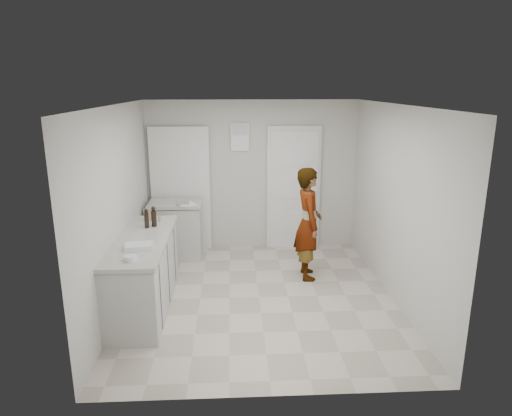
{
  "coord_description": "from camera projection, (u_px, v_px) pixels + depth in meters",
  "views": [
    {
      "loc": [
        -0.33,
        -5.53,
        2.74
      ],
      "look_at": [
        -0.02,
        0.4,
        1.12
      ],
      "focal_mm": 32.0,
      "sensor_mm": 36.0,
      "label": 1
    }
  ],
  "objects": [
    {
      "name": "oil_cruet_b",
      "position": [
        147.0,
        219.0,
        5.92
      ],
      "size": [
        0.06,
        0.06,
        0.26
      ],
      "color": "black",
      "rests_on": "main_counter"
    },
    {
      "name": "ground",
      "position": [
        259.0,
        297.0,
        6.06
      ],
      "size": [
        4.0,
        4.0,
        0.0
      ],
      "primitive_type": "plane",
      "color": "#A69D8C",
      "rests_on": "ground"
    },
    {
      "name": "egg_bowl",
      "position": [
        131.0,
        258.0,
        4.84
      ],
      "size": [
        0.14,
        0.14,
        0.05
      ],
      "color": "silver",
      "rests_on": "main_counter"
    },
    {
      "name": "room_shell",
      "position": [
        242.0,
        190.0,
        7.67
      ],
      "size": [
        4.0,
        4.0,
        4.0
      ],
      "color": "#B7B6AD",
      "rests_on": "ground"
    },
    {
      "name": "side_counter",
      "position": [
        176.0,
        232.0,
        7.38
      ],
      "size": [
        0.84,
        0.61,
        0.93
      ],
      "color": "beige",
      "rests_on": "ground"
    },
    {
      "name": "cake_mix_box",
      "position": [
        148.0,
        215.0,
        6.23
      ],
      "size": [
        0.11,
        0.06,
        0.17
      ],
      "primitive_type": "cube",
      "rotation": [
        0.0,
        0.0,
        0.17
      ],
      "color": "#906748",
      "rests_on": "main_counter"
    },
    {
      "name": "main_counter",
      "position": [
        144.0,
        276.0,
        5.69
      ],
      "size": [
        0.64,
        1.96,
        0.93
      ],
      "color": "beige",
      "rests_on": "ground"
    },
    {
      "name": "spice_jar",
      "position": [
        160.0,
        219.0,
        6.24
      ],
      "size": [
        0.05,
        0.05,
        0.07
      ],
      "primitive_type": "cylinder",
      "color": "tan",
      "rests_on": "main_counter"
    },
    {
      "name": "person",
      "position": [
        308.0,
        224.0,
        6.52
      ],
      "size": [
        0.4,
        0.6,
        1.62
      ],
      "primitive_type": "imported",
      "rotation": [
        0.0,
        0.0,
        1.59
      ],
      "color": "silver",
      "rests_on": "ground"
    },
    {
      "name": "papers",
      "position": [
        186.0,
        204.0,
        7.13
      ],
      "size": [
        0.34,
        0.38,
        0.01
      ],
      "primitive_type": "cube",
      "rotation": [
        0.0,
        0.0,
        0.42
      ],
      "color": "white",
      "rests_on": "side_counter"
    },
    {
      "name": "baking_dish",
      "position": [
        139.0,
        246.0,
        5.2
      ],
      "size": [
        0.34,
        0.26,
        0.05
      ],
      "rotation": [
        0.0,
        0.0,
        0.13
      ],
      "color": "silver",
      "rests_on": "main_counter"
    },
    {
      "name": "oil_cruet_a",
      "position": [
        154.0,
        217.0,
        5.98
      ],
      "size": [
        0.07,
        0.07,
        0.27
      ],
      "color": "black",
      "rests_on": "main_counter"
    }
  ]
}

